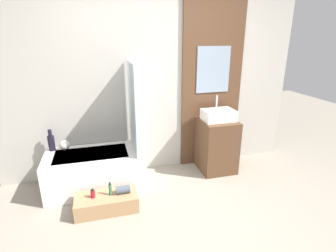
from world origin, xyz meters
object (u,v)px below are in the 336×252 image
at_px(vase_tall_dark, 51,142).
at_px(bottle_soap_primary, 93,194).
at_px(wooden_step_bench, 107,202).
at_px(sink, 219,115).
at_px(bathtub, 93,170).
at_px(vase_round_light, 65,145).
at_px(bottle_soap_secondary, 110,189).

bearing_deg(vase_tall_dark, bottle_soap_primary, -57.66).
xyz_separation_m(wooden_step_bench, sink, (1.62, 0.58, 0.75)).
relative_size(wooden_step_bench, vase_tall_dark, 2.46).
relative_size(bathtub, bottle_soap_primary, 11.03).
bearing_deg(wooden_step_bench, bathtub, 104.65).
distance_m(vase_round_light, bottle_soap_secondary, 0.95).
relative_size(vase_tall_dark, vase_round_light, 2.22).
height_order(vase_round_light, bottle_soap_primary, vase_round_light).
height_order(bathtub, bottle_soap_primary, bathtub).
relative_size(bottle_soap_primary, bottle_soap_secondary, 0.66).
relative_size(sink, bottle_soap_primary, 4.20).
bearing_deg(bottle_soap_primary, vase_tall_dark, 122.34).
distance_m(bathtub, bottle_soap_secondary, 0.56).
bearing_deg(vase_round_light, sink, -4.44).
bearing_deg(bathtub, bottle_soap_primary, -90.10).
xyz_separation_m(wooden_step_bench, vase_tall_dark, (-0.62, 0.76, 0.51)).
bearing_deg(bottle_soap_secondary, vase_tall_dark, 131.52).
bearing_deg(sink, vase_round_light, 175.56).
bearing_deg(vase_tall_dark, wooden_step_bench, -50.76).
bearing_deg(bottle_soap_primary, bottle_soap_secondary, -0.00).
bearing_deg(bottle_soap_primary, vase_round_light, 113.76).
bearing_deg(sink, bottle_soap_secondary, -159.76).
distance_m(vase_tall_dark, bottle_soap_secondary, 1.07).
distance_m(wooden_step_bench, bottle_soap_secondary, 0.17).
bearing_deg(wooden_step_bench, bottle_soap_primary, 180.00).
xyz_separation_m(sink, bottle_soap_secondary, (-1.57, -0.58, -0.58)).
xyz_separation_m(sink, vase_tall_dark, (-2.24, 0.19, -0.24)).
height_order(bottle_soap_primary, bottle_soap_secondary, bottle_soap_secondary).
bearing_deg(wooden_step_bench, bottle_soap_secondary, 0.00).
relative_size(sink, vase_round_light, 3.42).
relative_size(bathtub, bottle_soap_secondary, 7.26).
relative_size(bathtub, vase_round_light, 8.97).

